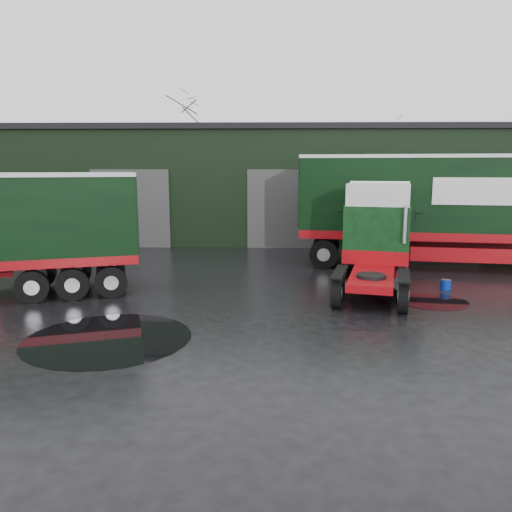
% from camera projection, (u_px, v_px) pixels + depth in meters
% --- Properties ---
extents(ground, '(100.00, 100.00, 0.00)m').
position_uv_depth(ground, '(225.00, 339.00, 12.12)').
color(ground, black).
extents(warehouse, '(32.40, 12.40, 6.30)m').
position_uv_depth(warehouse, '(283.00, 183.00, 31.20)').
color(warehouse, black).
rests_on(warehouse, ground).
extents(hero_tractor, '(3.84, 6.23, 3.60)m').
position_uv_depth(hero_tractor, '(375.00, 240.00, 16.13)').
color(hero_tractor, black).
rests_on(hero_tractor, ground).
extents(lorry_right, '(17.95, 5.76, 4.65)m').
position_uv_depth(lorry_right, '(469.00, 211.00, 20.37)').
color(lorry_right, silver).
rests_on(lorry_right, ground).
extents(wash_bucket, '(0.39, 0.39, 0.33)m').
position_uv_depth(wash_bucket, '(446.00, 285.00, 16.99)').
color(wash_bucket, '#062592').
rests_on(wash_bucket, ground).
extents(tree_back_a, '(4.40, 4.40, 9.50)m').
position_uv_depth(tree_back_a, '(182.00, 159.00, 40.94)').
color(tree_back_a, black).
rests_on(tree_back_a, ground).
extents(tree_back_b, '(4.40, 4.40, 7.50)m').
position_uv_depth(tree_back_b, '(377.00, 172.00, 40.77)').
color(tree_back_b, black).
rests_on(tree_back_b, ground).
extents(puddle_0, '(4.05, 4.05, 0.01)m').
position_uv_depth(puddle_0, '(108.00, 338.00, 12.13)').
color(puddle_0, black).
rests_on(puddle_0, ground).
extents(puddle_1, '(2.12, 2.12, 0.01)m').
position_uv_depth(puddle_1, '(433.00, 301.00, 15.47)').
color(puddle_1, black).
rests_on(puddle_1, ground).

